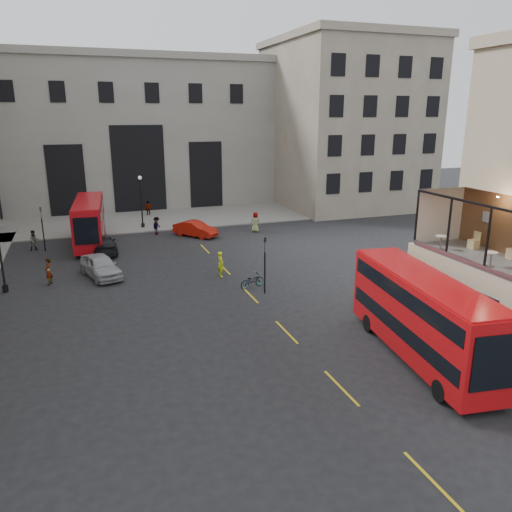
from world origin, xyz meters
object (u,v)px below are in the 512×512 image
object	(u,v)px
traffic_light_near	(265,258)
bicycle	(252,281)
traffic_light_far	(42,223)
street_lamp_a	(1,257)
street_lamp_b	(142,205)
pedestrian_e	(48,272)
cafe_table_mid	(491,257)
bus_far	(89,220)
car_b	(195,229)
pedestrian_b	(157,226)
cafe_chair_d	(474,244)
car_c	(104,245)
pedestrian_c	(148,209)
car_a	(101,266)
cafe_table_far	(441,240)
bus_near	(422,313)
pedestrian_a	(34,240)
pedestrian_d	(255,222)
cyclist	(221,264)

from	to	relation	value
traffic_light_near	bicycle	distance (m)	2.42
traffic_light_far	street_lamp_a	xyz separation A→B (m)	(-2.00, -10.00, -0.03)
street_lamp_b	pedestrian_e	size ratio (longest dim) A/B	2.89
street_lamp_a	street_lamp_b	world-z (taller)	same
street_lamp_a	cafe_table_mid	bearing A→B (deg)	-38.03
bus_far	car_b	bearing A→B (deg)	-1.07
pedestrian_b	cafe_chair_d	size ratio (longest dim) A/B	1.92
car_c	cafe_chair_d	distance (m)	28.82
car_c	pedestrian_c	world-z (taller)	pedestrian_c
bicycle	cafe_table_mid	distance (m)	15.55
car_a	cafe_table_mid	distance (m)	25.41
pedestrian_e	street_lamp_a	bearing A→B (deg)	-58.05
traffic_light_near	cafe_table_far	world-z (taller)	cafe_table_far
bus_near	cafe_table_mid	world-z (taller)	cafe_table_mid
car_c	pedestrian_a	bearing A→B (deg)	-28.17
bus_far	car_a	world-z (taller)	bus_far
cafe_chair_d	bicycle	bearing A→B (deg)	129.56
street_lamp_b	car_c	distance (m)	9.56
car_a	pedestrian_d	world-z (taller)	pedestrian_d
bus_far	cyclist	xyz separation A→B (m)	(8.46, -12.62, -1.32)
street_lamp_b	car_c	world-z (taller)	street_lamp_b
car_c	cafe_table_far	bearing A→B (deg)	124.82
pedestrian_d	cyclist	bearing A→B (deg)	97.63
traffic_light_far	cafe_table_far	size ratio (longest dim) A/B	5.44
bus_near	pedestrian_d	xyz separation A→B (m)	(1.44, 27.41, -1.34)
pedestrian_a	pedestrian_c	distance (m)	16.08
traffic_light_near	car_b	bearing A→B (deg)	92.48
traffic_light_near	street_lamp_a	xyz separation A→B (m)	(-16.00, 6.00, -0.03)
cyclist	cafe_table_mid	distance (m)	18.58
pedestrian_d	cafe_table_far	world-z (taller)	cafe_table_far
car_c	cafe_chair_d	size ratio (longest dim) A/B	5.47
cyclist	cafe_chair_d	bearing A→B (deg)	-145.16
traffic_light_near	car_a	size ratio (longest dim) A/B	0.80
cyclist	pedestrian_e	distance (m)	11.80
bicycle	pedestrian_d	xyz separation A→B (m)	(5.66, 15.21, 0.50)
street_lamp_a	pedestrian_e	distance (m)	3.13
car_c	bicycle	bearing A→B (deg)	125.24
bus_far	bicycle	distance (m)	18.50
traffic_light_near	bicycle	size ratio (longest dim) A/B	2.07
pedestrian_b	traffic_light_far	bearing A→B (deg)	145.92
traffic_light_far	cafe_table_far	xyz separation A→B (m)	(20.51, -24.44, 2.64)
street_lamp_b	cafe_table_far	bearing A→B (deg)	-69.29
pedestrian_c	pedestrian_e	xyz separation A→B (m)	(-9.72, -21.38, 0.06)
car_a	cafe_chair_d	size ratio (longest dim) A/B	5.36
traffic_light_near	bus_far	world-z (taller)	bus_far
bus_far	pedestrian_e	world-z (taller)	bus_far
car_b	pedestrian_c	size ratio (longest dim) A/B	2.54
car_a	bicycle	size ratio (longest dim) A/B	2.59
bicycle	pedestrian_d	size ratio (longest dim) A/B	0.94
bicycle	cyclist	xyz separation A→B (m)	(-1.34, 2.97, 0.44)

